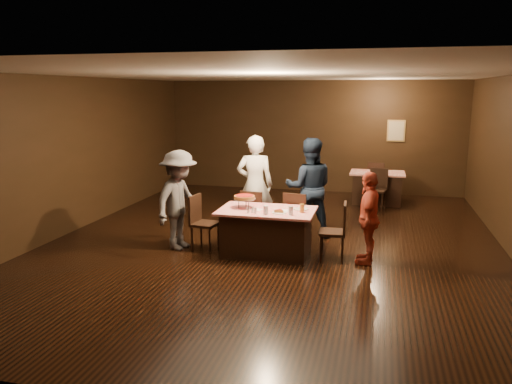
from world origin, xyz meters
TOP-DOWN VIEW (x-y plane):
  - room at (0.00, 0.01)m, footprint 10.00×10.04m
  - main_table at (0.02, -0.68)m, footprint 1.60×1.00m
  - back_table at (1.78, 3.80)m, footprint 1.30×0.90m
  - chair_far_left at (-0.38, 0.07)m, footprint 0.46×0.46m
  - chair_far_right at (0.42, 0.07)m, footprint 0.48×0.48m
  - chair_end_left at (-1.08, -0.68)m, footprint 0.47×0.47m
  - chair_end_right at (1.12, -0.68)m, footprint 0.44×0.44m
  - chair_back_near at (1.78, 3.10)m, footprint 0.50×0.50m
  - chair_back_far at (1.78, 4.40)m, footprint 0.50×0.50m
  - diner_white_jacket at (-0.49, 0.51)m, footprint 0.78×0.59m
  - diner_navy_hoodie at (0.55, 0.58)m, footprint 1.02×0.86m
  - diner_grey_knit at (-1.53, -0.74)m, footprint 0.89×1.24m
  - diner_red_shirt at (1.69, -0.73)m, footprint 0.41×0.89m
  - pizza_stand at (-0.38, -0.63)m, footprint 0.38×0.38m
  - plate_with_slice at (0.27, -0.86)m, footprint 0.25×0.25m
  - plate_empty at (0.57, -0.53)m, footprint 0.25×0.25m
  - glass_front_left at (0.07, -0.98)m, footprint 0.08×0.08m
  - glass_front_right at (0.47, -0.93)m, footprint 0.08×0.08m
  - glass_amber at (0.62, -0.73)m, footprint 0.08×0.08m
  - condiments at (-0.16, -0.96)m, footprint 0.17×0.10m
  - napkin_center at (0.32, -0.68)m, footprint 0.19×0.19m
  - napkin_left at (-0.13, -0.73)m, footprint 0.21×0.21m

SIDE VIEW (x-z plane):
  - main_table at x=0.02m, z-range 0.00..0.77m
  - back_table at x=1.78m, z-range 0.00..0.77m
  - chair_far_left at x=-0.38m, z-range 0.00..0.95m
  - chair_far_right at x=0.42m, z-range 0.00..0.95m
  - chair_end_left at x=-1.08m, z-range 0.00..0.95m
  - chair_end_right at x=1.12m, z-range 0.00..0.95m
  - chair_back_near at x=1.78m, z-range 0.00..0.95m
  - chair_back_far at x=1.78m, z-range 0.00..0.95m
  - diner_red_shirt at x=1.69m, z-range 0.00..1.49m
  - napkin_center at x=0.32m, z-range 0.77..0.78m
  - napkin_left at x=-0.13m, z-range 0.77..0.78m
  - plate_empty at x=0.57m, z-range 0.77..0.78m
  - plate_with_slice at x=0.27m, z-range 0.76..0.83m
  - condiments at x=-0.16m, z-range 0.77..0.87m
  - glass_front_left at x=0.07m, z-range 0.77..0.91m
  - glass_front_right at x=0.47m, z-range 0.77..0.91m
  - glass_amber at x=0.62m, z-range 0.77..0.91m
  - diner_grey_knit at x=-1.53m, z-range 0.00..1.73m
  - diner_navy_hoodie at x=0.55m, z-range 0.00..1.87m
  - pizza_stand at x=-0.38m, z-range 0.84..1.06m
  - diner_white_jacket at x=-0.49m, z-range 0.00..1.91m
  - room at x=0.00m, z-range 0.63..3.65m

